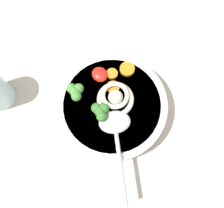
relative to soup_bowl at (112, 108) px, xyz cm
name	(u,v)px	position (x,y,z in cm)	size (l,w,h in cm)	color
table_slab	(113,94)	(3.26, -3.17, -4.73)	(101.34, 101.34, 4.15)	#BCB29E
soup_bowl	(112,108)	(0.00, 0.00, 0.00)	(21.74, 21.74, 5.13)	white
noodle_pile	(115,98)	(0.27, -1.11, 3.47)	(7.91, 7.76, 3.18)	beige
soup_spoon	(116,129)	(-4.25, 2.98, 3.28)	(16.03, 12.66, 1.60)	#B7B7BC
chili_sauce_dollop	(100,74)	(5.99, -2.20, 3.23)	(3.34, 3.01, 1.51)	red
broccoli_floret_right	(75,91)	(6.15, 3.80, 4.37)	(3.80, 3.27, 3.01)	#7A9E60
broccoli_floret_near_spoon	(100,111)	(0.01, 2.91, 4.38)	(3.84, 3.31, 3.04)	#7A9E60
carrot_slice_far	(113,87)	(2.33, -2.39, 2.82)	(2.60, 2.60, 0.68)	orange
carrot_slice_left	(112,74)	(4.57, -4.20, 2.86)	(2.23, 2.23, 0.76)	orange
carrot_slice_center	(126,68)	(3.74, -7.13, 2.87)	(3.00, 3.00, 0.78)	orange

